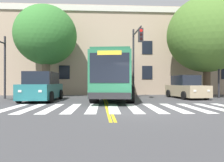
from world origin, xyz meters
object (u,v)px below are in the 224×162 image
street_tree_curbside_large (207,34)px  car_tan_far_lane (186,88)px  traffic_light_overhead (136,51)px  city_bus (115,76)px  car_teal_near_lane (42,87)px  street_tree_curbside_small (46,36)px

street_tree_curbside_large → car_tan_far_lane: bearing=-156.0°
traffic_light_overhead → street_tree_curbside_large: size_ratio=0.61×
city_bus → car_teal_near_lane: 5.74m
car_teal_near_lane → car_tan_far_lane: (11.39, 1.75, -0.14)m
traffic_light_overhead → street_tree_curbside_small: (-7.79, 2.78, 1.69)m
car_teal_near_lane → car_tan_far_lane: bearing=8.7°
city_bus → car_tan_far_lane: 6.03m
car_teal_near_lane → street_tree_curbside_small: (-0.67, 4.08, 4.59)m
city_bus → street_tree_curbside_small: bearing=158.0°
city_bus → street_tree_curbside_large: 9.17m
city_bus → traffic_light_overhead: 2.67m
city_bus → car_teal_near_lane: city_bus is taller
car_teal_near_lane → street_tree_curbside_large: street_tree_curbside_large is taller
traffic_light_overhead → street_tree_curbside_small: 8.44m
car_tan_far_lane → car_teal_near_lane: bearing=-171.3°
city_bus → car_tan_far_lane: size_ratio=2.45×
car_teal_near_lane → traffic_light_overhead: bearing=10.4°
city_bus → car_tan_far_lane: (5.95, 0.14, -0.97)m
street_tree_curbside_small → traffic_light_overhead: bearing=-19.6°
car_tan_far_lane → street_tree_curbside_small: (-12.07, 2.33, 4.73)m
car_tan_far_lane → traffic_light_overhead: traffic_light_overhead is taller
car_teal_near_lane → street_tree_curbside_small: size_ratio=0.61×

